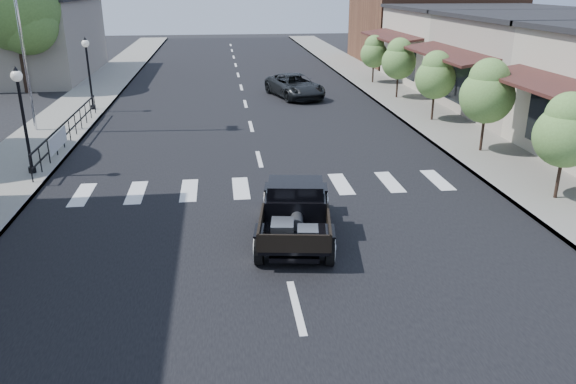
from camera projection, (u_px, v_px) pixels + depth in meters
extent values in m
plane|color=black|center=(280.00, 243.00, 13.92)|extent=(120.00, 120.00, 0.00)
cube|color=black|center=(247.00, 112.00, 27.86)|extent=(14.00, 80.00, 0.02)
cube|color=gray|center=(70.00, 116.00, 26.88)|extent=(3.00, 80.00, 0.15)
cube|color=gray|center=(413.00, 107.00, 28.81)|extent=(3.00, 80.00, 0.15)
cube|color=gray|center=(11.00, 39.00, 37.37)|extent=(10.00, 12.00, 5.00)
cube|color=#A39989|center=(561.00, 67.00, 26.92)|extent=(10.00, 9.00, 4.50)
cube|color=beige|center=(479.00, 47.00, 35.29)|extent=(10.00, 9.00, 4.50)
cube|color=brown|center=(431.00, 17.00, 44.21)|extent=(11.00, 10.00, 7.00)
imported|color=black|center=(295.00, 86.00, 31.23)|extent=(3.30, 4.99, 1.27)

